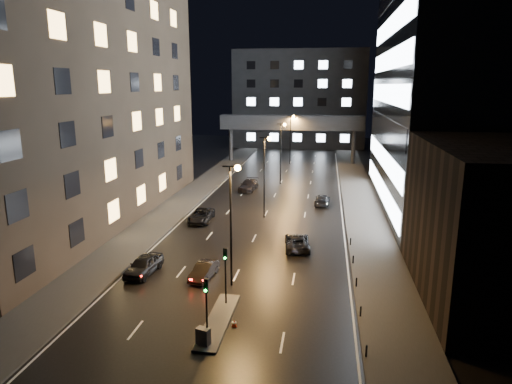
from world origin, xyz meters
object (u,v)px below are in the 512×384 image
(car_toward_b, at_px, (322,200))
(car_away_b, at_px, (204,271))
(car_away_d, at_px, (249,185))
(utility_cabinet, at_px, (203,336))
(car_away_a, at_px, (144,265))
(car_away_c, at_px, (201,215))
(car_toward_a, at_px, (297,242))

(car_toward_b, bearing_deg, car_away_b, 73.56)
(car_away_d, distance_m, utility_cabinet, 43.98)
(car_away_b, xyz_separation_m, utility_cabinet, (2.70, -10.22, 0.02))
(car_away_b, height_order, car_toward_b, car_toward_b)
(car_away_a, distance_m, car_away_c, 16.16)
(car_toward_b, bearing_deg, car_away_a, 63.84)
(car_toward_a, bearing_deg, car_away_a, 27.22)
(car_away_a, bearing_deg, car_toward_b, 66.24)
(car_away_d, relative_size, car_toward_a, 1.07)
(car_toward_a, distance_m, car_toward_b, 18.12)
(car_away_d, height_order, car_toward_a, car_away_d)
(car_away_b, bearing_deg, car_away_c, 113.60)
(car_away_c, bearing_deg, car_toward_b, 34.37)
(car_away_d, distance_m, car_toward_b, 13.57)
(car_away_c, xyz_separation_m, car_toward_a, (12.17, -7.71, -0.01))
(car_toward_b, relative_size, utility_cabinet, 4.38)
(car_away_a, xyz_separation_m, car_toward_b, (15.19, 26.40, -0.13))
(car_toward_b, xyz_separation_m, utility_cabinet, (-7.04, -36.67, 0.00))
(car_away_d, relative_size, car_toward_b, 1.18)
(car_away_a, height_order, car_toward_a, car_away_a)
(car_away_a, relative_size, car_away_b, 1.18)
(car_away_a, height_order, car_away_c, car_away_a)
(car_away_a, distance_m, car_away_d, 33.67)
(car_away_c, height_order, car_away_d, car_away_d)
(car_away_a, height_order, car_away_d, car_away_a)
(car_away_a, distance_m, car_toward_b, 30.46)
(car_away_c, distance_m, car_away_d, 17.57)
(car_away_c, relative_size, car_toward_b, 1.12)
(car_away_c, xyz_separation_m, car_toward_b, (14.46, 10.26, -0.05))
(car_away_a, xyz_separation_m, car_toward_a, (12.90, 8.43, -0.09))
(car_away_b, height_order, car_toward_a, car_toward_a)
(car_away_a, xyz_separation_m, car_away_d, (3.62, 33.48, -0.00))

